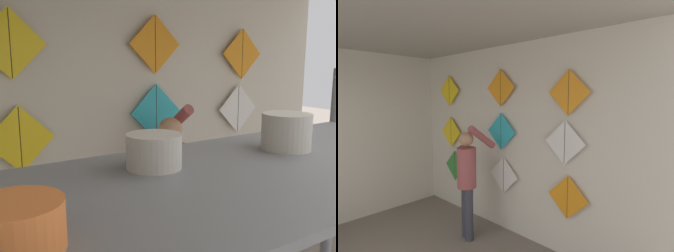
% 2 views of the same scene
% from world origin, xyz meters
% --- Properties ---
extents(back_panel, '(4.70, 0.06, 2.80)m').
position_xyz_m(back_panel, '(0.00, 3.63, 1.40)').
color(back_panel, beige).
rests_on(back_panel, ground).
extents(shopkeeper, '(0.41, 0.53, 1.67)m').
position_xyz_m(shopkeeper, '(-0.11, 3.03, 0.94)').
color(shopkeeper, '#383842').
rests_on(shopkeeper, ground).
extents(kite_0, '(0.55, 0.01, 0.55)m').
position_xyz_m(kite_0, '(-1.11, 3.54, 0.80)').
color(kite_0, '#338C38').
extents(kite_1, '(0.55, 0.01, 0.55)m').
position_xyz_m(kite_1, '(0.12, 3.54, 0.87)').
color(kite_1, white).
extents(kite_2, '(0.55, 0.01, 0.55)m').
position_xyz_m(kite_2, '(1.20, 3.54, 0.81)').
color(kite_2, orange).
extents(kite_3, '(0.55, 0.01, 0.55)m').
position_xyz_m(kite_3, '(-1.21, 3.54, 1.41)').
color(kite_3, yellow).
extents(kite_4, '(0.55, 0.01, 0.55)m').
position_xyz_m(kite_4, '(0.06, 3.54, 1.54)').
color(kite_4, '#28B2C6').
extents(kite_5, '(0.55, 0.01, 0.55)m').
position_xyz_m(kite_5, '(1.14, 3.54, 1.49)').
color(kite_5, white).
extents(kite_6, '(0.55, 0.01, 0.55)m').
position_xyz_m(kite_6, '(-1.23, 3.54, 2.16)').
color(kite_6, yellow).
extents(kite_7, '(0.55, 0.01, 0.55)m').
position_xyz_m(kite_7, '(0.06, 3.54, 2.18)').
color(kite_7, orange).
extents(kite_8, '(0.55, 0.01, 0.55)m').
position_xyz_m(kite_8, '(1.18, 3.54, 2.10)').
color(kite_8, orange).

